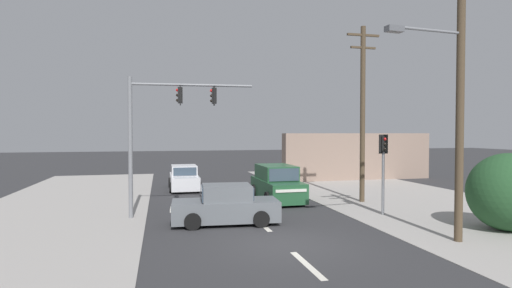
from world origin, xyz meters
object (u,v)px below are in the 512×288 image
utility_pole_foreground_right (457,87)px  sedan_crossing_left (184,179)px  sedan_receding_far (226,206)px  traffic_signal_mast (162,121)px  utility_pole_midground_right (363,110)px  pedestal_signal_right_kerb (383,160)px  suv_oncoming_mid (277,184)px

utility_pole_foreground_right → sedan_crossing_left: size_ratio=2.26×
utility_pole_foreground_right → sedan_receding_far: bearing=147.3°
traffic_signal_mast → sedan_crossing_left: size_ratio=1.41×
utility_pole_midground_right → sedan_crossing_left: 11.92m
pedestal_signal_right_kerb → sedan_receding_far: (-7.01, -0.01, -1.71)m
traffic_signal_mast → suv_oncoming_mid: bearing=25.8°
pedestal_signal_right_kerb → suv_oncoming_mid: pedestal_signal_right_kerb is taller
utility_pole_midground_right → traffic_signal_mast: utility_pole_midground_right is taller
utility_pole_foreground_right → utility_pole_midground_right: utility_pole_foreground_right is taller
sedan_receding_far → sedan_crossing_left: (-1.06, 10.16, 0.00)m
utility_pole_midground_right → suv_oncoming_mid: utility_pole_midground_right is taller
utility_pole_midground_right → sedan_receding_far: (-7.76, -3.27, -4.12)m
utility_pole_foreground_right → sedan_crossing_left: 17.26m
suv_oncoming_mid → sedan_crossing_left: bearing=130.2°
utility_pole_midground_right → sedan_crossing_left: bearing=142.0°
utility_pole_foreground_right → traffic_signal_mast: size_ratio=1.60×
utility_pole_midground_right → traffic_signal_mast: bearing=-171.9°
pedestal_signal_right_kerb → utility_pole_foreground_right: bearing=-90.6°
pedestal_signal_right_kerb → sedan_crossing_left: size_ratio=0.84×
pedestal_signal_right_kerb → sedan_crossing_left: (-8.07, 10.15, -1.71)m
pedestal_signal_right_kerb → utility_pole_midground_right: bearing=77.0°
traffic_signal_mast → sedan_receding_far: traffic_signal_mast is taller
pedestal_signal_right_kerb → sedan_crossing_left: 13.08m
utility_pole_foreground_right → traffic_signal_mast: bearing=146.3°
utility_pole_foreground_right → pedestal_signal_right_kerb: bearing=89.4°
utility_pole_foreground_right → traffic_signal_mast: utility_pole_foreground_right is taller
utility_pole_foreground_right → sedan_crossing_left: (-8.03, 14.62, -4.45)m
traffic_signal_mast → suv_oncoming_mid: (6.00, 2.90, -3.26)m
traffic_signal_mast → pedestal_signal_right_kerb: size_ratio=1.69×
utility_pole_midground_right → pedestal_signal_right_kerb: utility_pole_midground_right is taller
utility_pole_midground_right → pedestal_signal_right_kerb: bearing=-103.0°
pedestal_signal_right_kerb → sedan_receding_far: size_ratio=0.82×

